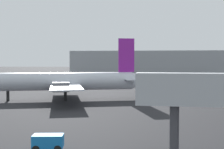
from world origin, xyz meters
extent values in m
cylinder|color=silver|center=(-16.81, 49.09, 3.33)|extent=(26.56, 11.11, 3.20)
cone|color=silver|center=(-2.33, 53.65, 3.33)|extent=(4.31, 4.10, 3.20)
cube|color=silver|center=(-15.53, 49.49, 2.85)|extent=(12.40, 26.01, 0.22)
cube|color=silver|center=(-4.45, 52.98, 3.65)|extent=(4.44, 8.05, 0.15)
cube|color=purple|center=(-4.89, 52.84, 8.00)|extent=(2.90, 1.15, 6.16)
cylinder|color=#4C4C54|center=(-14.83, 44.59, 2.69)|extent=(3.14, 2.41, 1.66)
cylinder|color=#4C4C54|center=(-17.76, 53.91, 2.69)|extent=(3.14, 2.41, 1.66)
cube|color=black|center=(-25.00, 46.51, 0.86)|extent=(0.58, 0.58, 1.73)
cube|color=black|center=(-14.97, 47.73, 0.86)|extent=(0.58, 0.58, 1.73)
cube|color=black|center=(-16.08, 51.25, 0.86)|extent=(0.58, 0.58, 1.73)
cylinder|color=#3F3F44|center=(2.37, 17.37, 1.93)|extent=(0.70, 0.70, 3.85)
cube|color=#1972BF|center=(-7.46, 17.31, 0.80)|extent=(2.58, 1.68, 1.00)
cylinder|color=black|center=(-6.73, 18.02, 0.30)|extent=(0.62, 0.30, 0.60)
cylinder|color=black|center=(-6.54, 16.87, 0.30)|extent=(0.62, 0.30, 0.60)
cylinder|color=black|center=(-8.39, 17.74, 0.30)|extent=(0.62, 0.30, 0.60)
cylinder|color=black|center=(-8.19, 16.59, 0.30)|extent=(0.62, 0.30, 0.60)
cube|color=#999EA3|center=(-2.02, 129.29, 5.29)|extent=(64.15, 21.55, 10.58)
camera|label=1|loc=(1.30, -7.48, 7.27)|focal=52.86mm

